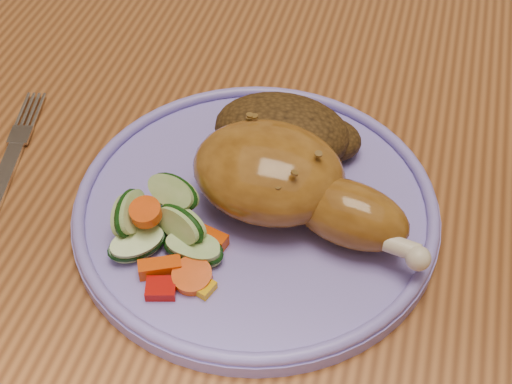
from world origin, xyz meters
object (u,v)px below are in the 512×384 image
dining_table (340,197)px  plate (256,210)px  chair_far (397,8)px  fork (6,171)px

dining_table → plate: bearing=-115.5°
chair_far → fork: (-0.27, -0.75, 0.26)m
chair_far → plate: 0.79m
chair_far → plate: (-0.05, -0.74, 0.26)m
chair_far → plate: bearing=-94.2°
plate → chair_far: bearing=85.8°
plate → fork: bearing=-177.3°
dining_table → fork: fork is taller
chair_far → plate: chair_far is taller
fork → plate: bearing=2.7°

